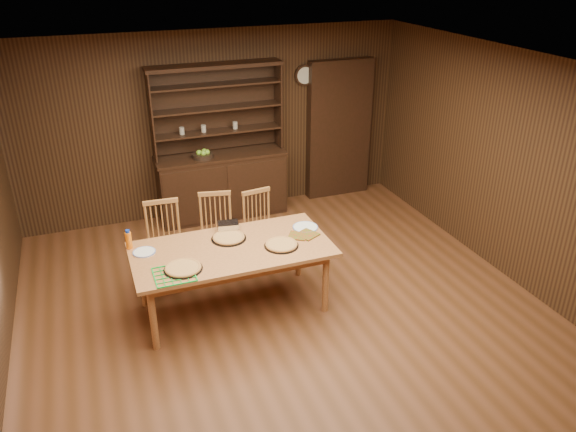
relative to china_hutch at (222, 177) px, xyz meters
name	(u,v)px	position (x,y,z in m)	size (l,w,h in m)	color
floor	(290,319)	(0.00, -2.75, -0.60)	(6.00, 6.00, 0.00)	brown
room_shell	(290,182)	(0.00, -2.75, 0.98)	(6.00, 6.00, 6.00)	silver
china_hutch	(222,177)	(0.00, 0.00, 0.00)	(1.84, 0.52, 2.17)	black
doorway	(339,129)	(1.90, 0.15, 0.45)	(1.00, 0.18, 2.10)	black
wall_clock	(305,75)	(1.35, 0.20, 1.30)	(0.30, 0.05, 0.30)	black
dining_table	(232,254)	(-0.49, -2.35, 0.08)	(2.06, 1.03, 0.75)	#BD7741
chair_left	(165,241)	(-1.07, -1.55, -0.06)	(0.43, 0.42, 1.01)	#BA7840
chair_center	(217,231)	(-0.45, -1.47, -0.07)	(0.47, 0.46, 0.99)	#BA7840
chair_right	(260,226)	(0.09, -1.48, -0.10)	(0.43, 0.42, 0.94)	#BA7840
pizza_left	(183,268)	(-1.05, -2.60, 0.17)	(0.38, 0.38, 0.04)	black
pizza_right	(281,245)	(0.00, -2.50, 0.17)	(0.36, 0.36, 0.04)	black
pizza_center	(229,238)	(-0.47, -2.15, 0.17)	(0.37, 0.37, 0.04)	black
cooling_rack	(174,274)	(-1.15, -2.67, 0.16)	(0.37, 0.37, 0.02)	green
plate_left	(144,252)	(-1.36, -2.13, 0.16)	(0.23, 0.23, 0.02)	white
plate_right	(305,227)	(0.40, -2.20, 0.16)	(0.28, 0.28, 0.02)	white
foil_dish	(228,226)	(-0.42, -1.94, 0.20)	(0.23, 0.16, 0.09)	white
juice_bottle	(129,240)	(-1.49, -1.98, 0.25)	(0.07, 0.07, 0.21)	orange
pot_holder_a	(307,235)	(0.35, -2.37, 0.16)	(0.21, 0.21, 0.02)	#AB2013
pot_holder_b	(298,236)	(0.24, -2.35, 0.16)	(0.19, 0.19, 0.01)	#AB2013
fruit_bowl	(203,155)	(-0.26, -0.07, 0.39)	(0.29, 0.29, 0.12)	black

